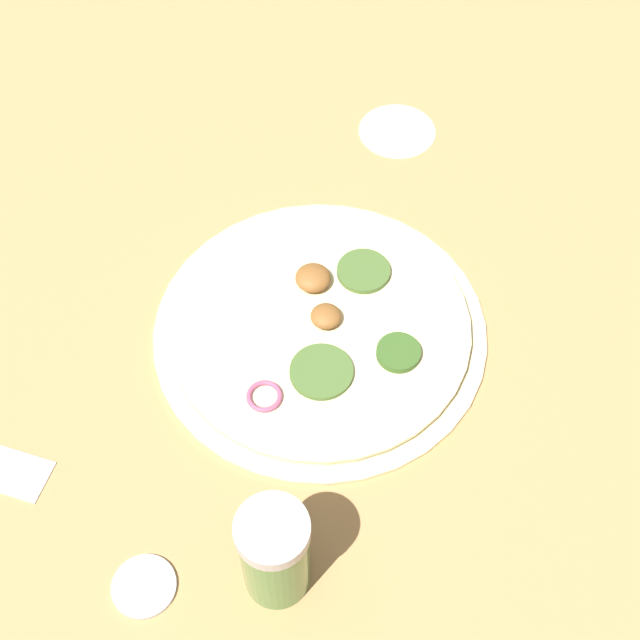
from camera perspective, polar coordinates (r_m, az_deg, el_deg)
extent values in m
plane|color=tan|center=(0.77, 0.00, -0.77)|extent=(3.00, 3.00, 0.00)
cylinder|color=beige|center=(0.76, 0.00, -0.60)|extent=(0.29, 0.29, 0.01)
cylinder|color=beige|center=(0.76, 0.00, -0.34)|extent=(0.26, 0.26, 0.00)
cylinder|color=#385B23|center=(0.74, 5.05, -2.09)|extent=(0.04, 0.04, 0.01)
cylinder|color=#47662D|center=(0.79, 2.80, 3.14)|extent=(0.05, 0.05, 0.01)
ellipsoid|color=brown|center=(0.76, 0.21, 0.44)|extent=(0.03, 0.03, 0.01)
cylinder|color=#47662D|center=(0.73, 0.09, -3.33)|extent=(0.05, 0.05, 0.00)
torus|color=#A34C70|center=(0.72, -3.58, -4.89)|extent=(0.03, 0.03, 0.00)
ellipsoid|color=brown|center=(0.78, -0.45, 2.72)|extent=(0.03, 0.03, 0.02)
cylinder|color=#4C7F42|center=(0.63, -2.89, -14.88)|extent=(0.05, 0.05, 0.08)
cylinder|color=#B2B2B7|center=(0.59, -3.09, -13.29)|extent=(0.05, 0.05, 0.01)
cylinder|color=#B2B2B7|center=(0.68, -11.22, -16.33)|extent=(0.05, 0.05, 0.01)
cylinder|color=white|center=(0.93, 4.96, 11.97)|extent=(0.08, 0.08, 0.00)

